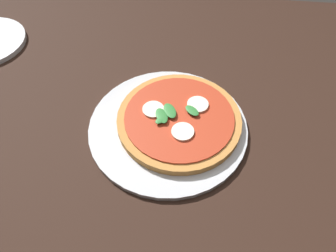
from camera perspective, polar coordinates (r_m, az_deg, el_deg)
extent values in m
plane|color=#2D2B28|center=(1.41, 1.58, -18.49)|extent=(6.00, 6.00, 0.00)
cube|color=black|center=(0.79, 2.69, -0.88)|extent=(1.58, 1.15, 0.04)
cube|color=black|center=(1.57, -23.44, 7.78)|extent=(0.07, 0.07, 0.69)
cylinder|color=silver|center=(0.76, 0.00, -0.19)|extent=(0.37, 0.37, 0.01)
cylinder|color=#C6843F|center=(0.75, 1.93, 1.00)|extent=(0.29, 0.29, 0.02)
cylinder|color=#B7381E|center=(0.74, 1.95, 1.53)|extent=(0.25, 0.25, 0.00)
cylinder|color=white|center=(0.75, -2.58, 2.90)|extent=(0.05, 0.05, 0.00)
cylinder|color=white|center=(0.71, 2.54, -0.98)|extent=(0.05, 0.05, 0.00)
cylinder|color=white|center=(0.77, 5.20, 3.77)|extent=(0.05, 0.05, 0.00)
ellipsoid|color=#337F38|center=(0.75, 4.21, 2.71)|extent=(0.04, 0.04, 0.00)
ellipsoid|color=#337F38|center=(0.75, 0.33, 2.70)|extent=(0.04, 0.05, 0.00)
ellipsoid|color=#337F38|center=(0.73, -1.21, 1.16)|extent=(0.03, 0.04, 0.00)
ellipsoid|color=#337F38|center=(0.74, -1.12, 1.83)|extent=(0.04, 0.05, 0.00)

